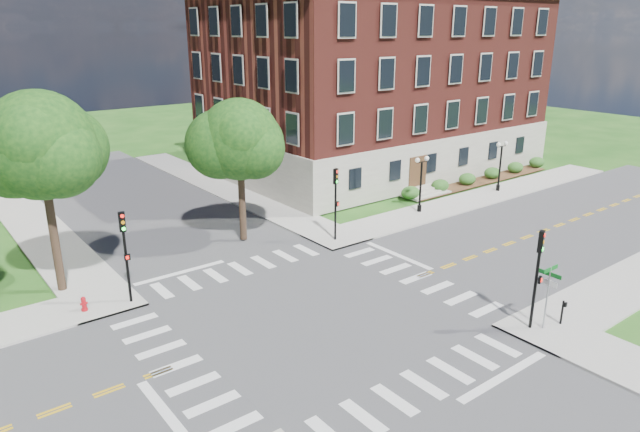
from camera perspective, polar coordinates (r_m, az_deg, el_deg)
ground at (r=28.38m, az=-0.61°, el=-9.93°), size 160.00×160.00×0.00m
road_ew at (r=28.38m, az=-0.61°, el=-9.92°), size 90.00×12.00×0.01m
road_ns at (r=28.38m, az=-0.61°, el=-9.92°), size 12.00×90.00×0.01m
sidewalk_ne at (r=48.51m, az=2.94°, el=2.31°), size 34.00×34.00×0.12m
crosswalk_east at (r=32.77m, az=9.55°, el=-6.15°), size 2.20×10.20×0.02m
stop_bar_east at (r=35.72m, az=7.80°, el=-3.94°), size 0.40×5.50×0.00m
main_building at (r=57.53m, az=5.40°, el=13.18°), size 30.60×22.40×16.50m
shrub_row at (r=53.80m, az=15.65°, el=3.19°), size 18.00×2.00×1.30m
tree_c at (r=31.48m, az=-26.21°, el=6.31°), size 5.47×5.47×10.54m
tree_d at (r=36.37m, az=-8.07°, el=7.56°), size 5.15×5.15×9.23m
traffic_signal_se at (r=27.56m, az=20.97°, el=-4.80°), size 0.38×0.45×4.80m
traffic_signal_ne at (r=36.72m, az=1.58°, el=2.12°), size 0.38×0.46×4.80m
traffic_signal_nw at (r=29.84m, az=-18.93°, el=-2.80°), size 0.37×0.44×4.80m
twin_lamp_west at (r=43.41m, az=10.06°, el=3.49°), size 1.36×0.36×4.23m
twin_lamp_east at (r=50.76m, az=17.59°, el=5.06°), size 1.36×0.36×4.23m
street_sign_pole at (r=28.05m, az=21.90°, el=-6.46°), size 1.10×1.10×3.10m
push_button_post at (r=29.39m, az=23.10°, el=-8.74°), size 0.14×0.21×1.20m
fire_hydrant at (r=30.73m, az=-22.54°, el=-8.15°), size 0.35×0.35×0.75m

